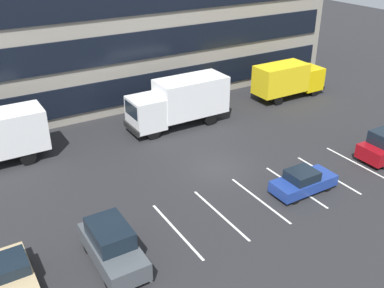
{
  "coord_description": "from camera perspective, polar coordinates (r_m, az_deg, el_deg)",
  "views": [
    {
      "loc": [
        -14.57,
        -20.88,
        14.59
      ],
      "look_at": [
        -1.06,
        1.52,
        1.4
      ],
      "focal_mm": 41.23,
      "sensor_mm": 36.0,
      "label": 1
    }
  ],
  "objects": [
    {
      "name": "suv_charcoal",
      "position": [
        21.6,
        -10.29,
        -12.81
      ],
      "size": [
        1.91,
        4.51,
        2.04
      ],
      "color": "#474C51",
      "rests_on": "ground_plane"
    },
    {
      "name": "box_truck_yellow_all",
      "position": [
        41.51,
        12.32,
        8.25
      ],
      "size": [
        7.06,
        2.34,
        3.27
      ],
      "color": "yellow",
      "rests_on": "ground_plane"
    },
    {
      "name": "ground_plane",
      "position": [
        29.34,
        3.32,
        -3.11
      ],
      "size": [
        120.0,
        120.0,
        0.0
      ],
      "primitive_type": "plane",
      "color": "#262628"
    },
    {
      "name": "sedan_tan",
      "position": [
        21.81,
        -22.14,
        -15.37
      ],
      "size": [
        1.62,
        3.88,
        1.39
      ],
      "color": "tan",
      "rests_on": "ground_plane"
    },
    {
      "name": "box_truck_white",
      "position": [
        34.61,
        -1.59,
        5.63
      ],
      "size": [
        8.13,
        2.69,
        3.77
      ],
      "color": "white",
      "rests_on": "ground_plane"
    },
    {
      "name": "sedan_navy",
      "position": [
        27.32,
        14.17,
        -4.73
      ],
      "size": [
        4.08,
        1.71,
        1.46
      ],
      "color": "navy",
      "rests_on": "ground_plane"
    },
    {
      "name": "lot_markings",
      "position": [
        26.39,
        8.72,
        -7.15
      ],
      "size": [
        16.94,
        5.4,
        0.01
      ],
      "color": "silver",
      "rests_on": "ground_plane"
    }
  ]
}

